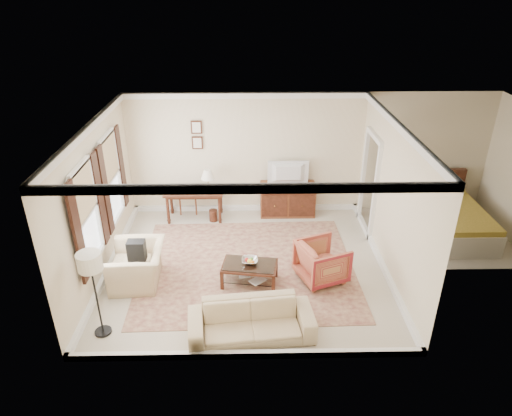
{
  "coord_description": "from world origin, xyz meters",
  "views": [
    {
      "loc": [
        0.04,
        -7.62,
        5.19
      ],
      "look_at": [
        0.2,
        0.3,
        1.15
      ],
      "focal_mm": 32.0,
      "sensor_mm": 36.0,
      "label": 1
    }
  ],
  "objects_px": {
    "writing_desk": "(194,194)",
    "club_armchair": "(137,260)",
    "tv": "(289,166)",
    "striped_armchair": "(322,260)",
    "sideboard": "(287,199)",
    "coffee_table": "(250,269)",
    "sofa": "(251,316)"
  },
  "relations": [
    {
      "from": "sideboard",
      "to": "striped_armchair",
      "type": "relative_size",
      "value": 1.53
    },
    {
      "from": "sideboard",
      "to": "coffee_table",
      "type": "distance_m",
      "value": 2.94
    },
    {
      "from": "sideboard",
      "to": "coffee_table",
      "type": "xyz_separation_m",
      "value": [
        -0.93,
        -2.79,
        -0.08
      ]
    },
    {
      "from": "sideboard",
      "to": "club_armchair",
      "type": "distance_m",
      "value": 4.05
    },
    {
      "from": "club_armchair",
      "to": "sofa",
      "type": "height_order",
      "value": "club_armchair"
    },
    {
      "from": "tv",
      "to": "striped_armchair",
      "type": "xyz_separation_m",
      "value": [
        0.43,
        -2.65,
        -0.83
      ]
    },
    {
      "from": "writing_desk",
      "to": "club_armchair",
      "type": "relative_size",
      "value": 1.22
    },
    {
      "from": "striped_armchair",
      "to": "sofa",
      "type": "relative_size",
      "value": 0.43
    },
    {
      "from": "tv",
      "to": "striped_armchair",
      "type": "height_order",
      "value": "tv"
    },
    {
      "from": "coffee_table",
      "to": "striped_armchair",
      "type": "bearing_deg",
      "value": 4.87
    },
    {
      "from": "writing_desk",
      "to": "coffee_table",
      "type": "distance_m",
      "value": 2.94
    },
    {
      "from": "writing_desk",
      "to": "tv",
      "type": "distance_m",
      "value": 2.3
    },
    {
      "from": "club_armchair",
      "to": "striped_armchair",
      "type": "bearing_deg",
      "value": 87.54
    },
    {
      "from": "tv",
      "to": "sofa",
      "type": "height_order",
      "value": "tv"
    },
    {
      "from": "coffee_table",
      "to": "club_armchair",
      "type": "height_order",
      "value": "club_armchair"
    },
    {
      "from": "writing_desk",
      "to": "club_armchair",
      "type": "bearing_deg",
      "value": -107.94
    },
    {
      "from": "writing_desk",
      "to": "sofa",
      "type": "bearing_deg",
      "value": -72.26
    },
    {
      "from": "striped_armchair",
      "to": "writing_desk",
      "type": "bearing_deg",
      "value": 25.21
    },
    {
      "from": "writing_desk",
      "to": "coffee_table",
      "type": "height_order",
      "value": "writing_desk"
    },
    {
      "from": "striped_armchair",
      "to": "club_armchair",
      "type": "distance_m",
      "value": 3.46
    },
    {
      "from": "sideboard",
      "to": "sofa",
      "type": "bearing_deg",
      "value": -102.33
    },
    {
      "from": "tv",
      "to": "sofa",
      "type": "relative_size",
      "value": 0.46
    },
    {
      "from": "sideboard",
      "to": "club_armchair",
      "type": "height_order",
      "value": "club_armchair"
    },
    {
      "from": "coffee_table",
      "to": "striped_armchair",
      "type": "height_order",
      "value": "striped_armchair"
    },
    {
      "from": "sideboard",
      "to": "coffee_table",
      "type": "relative_size",
      "value": 1.2
    },
    {
      "from": "striped_armchair",
      "to": "sofa",
      "type": "xyz_separation_m",
      "value": [
        -1.35,
        -1.52,
        -0.04
      ]
    },
    {
      "from": "sideboard",
      "to": "tv",
      "type": "height_order",
      "value": "tv"
    },
    {
      "from": "writing_desk",
      "to": "coffee_table",
      "type": "relative_size",
      "value": 1.25
    },
    {
      "from": "writing_desk",
      "to": "coffee_table",
      "type": "bearing_deg",
      "value": -64.07
    },
    {
      "from": "striped_armchair",
      "to": "tv",
      "type": "bearing_deg",
      "value": -11.94
    },
    {
      "from": "writing_desk",
      "to": "club_armchair",
      "type": "height_order",
      "value": "club_armchair"
    },
    {
      "from": "sideboard",
      "to": "striped_armchair",
      "type": "distance_m",
      "value": 2.71
    }
  ]
}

